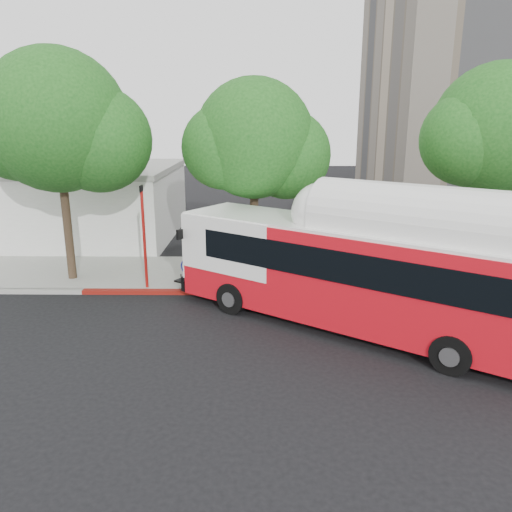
{
  "coord_description": "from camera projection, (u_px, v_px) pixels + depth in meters",
  "views": [
    {
      "loc": [
        -0.65,
        -15.31,
        6.97
      ],
      "look_at": [
        -0.88,
        3.0,
        1.87
      ],
      "focal_mm": 35.0,
      "sensor_mm": 36.0,
      "label": 1
    }
  ],
  "objects": [
    {
      "name": "street_tree_left",
      "position": [
        69.0,
        127.0,
        20.3
      ],
      "size": [
        6.67,
        5.8,
        9.74
      ],
      "color": "#2D2116",
      "rests_on": "ground"
    },
    {
      "name": "sidewalk",
      "position": [
        276.0,
        273.0,
        22.85
      ],
      "size": [
        60.0,
        5.0,
        0.15
      ],
      "primitive_type": "cube",
      "color": "gray",
      "rests_on": "ground"
    },
    {
      "name": "curb_strip",
      "position": [
        278.0,
        292.0,
        20.35
      ],
      "size": [
        60.0,
        0.3,
        0.15
      ],
      "primitive_type": "cube",
      "color": "gray",
      "rests_on": "ground"
    },
    {
      "name": "low_commercial_bldg",
      "position": [
        38.0,
        201.0,
        29.69
      ],
      "size": [
        16.2,
        10.2,
        4.25
      ],
      "color": "silver",
      "rests_on": "ground"
    },
    {
      "name": "ground",
      "position": [
        281.0,
        334.0,
        16.61
      ],
      "size": [
        120.0,
        120.0,
        0.0
      ],
      "primitive_type": "plane",
      "color": "black",
      "rests_on": "ground"
    },
    {
      "name": "street_tree_mid",
      "position": [
        264.0,
        144.0,
        20.87
      ],
      "size": [
        5.75,
        5.0,
        8.62
      ],
      "color": "#2D2116",
      "rests_on": "ground"
    },
    {
      "name": "signal_pole",
      "position": [
        144.0,
        238.0,
        20.2
      ],
      "size": [
        0.12,
        0.42,
        4.39
      ],
      "color": "#A91512",
      "rests_on": "ground"
    },
    {
      "name": "street_tree_right",
      "position": [
        508.0,
        135.0,
        20.46
      ],
      "size": [
        6.21,
        5.4,
        9.18
      ],
      "color": "#2D2116",
      "rests_on": "ground"
    },
    {
      "name": "red_curb_segment",
      "position": [
        205.0,
        292.0,
        20.38
      ],
      "size": [
        10.0,
        0.32,
        0.16
      ],
      "primitive_type": "cube",
      "color": "maroon",
      "rests_on": "ground"
    },
    {
      "name": "transit_bus",
      "position": [
        356.0,
        276.0,
        16.52
      ],
      "size": [
        12.69,
        9.75,
        4.07
      ],
      "rotation": [
        0.0,
        0.0,
        -0.6
      ],
      "color": "red",
      "rests_on": "ground"
    }
  ]
}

